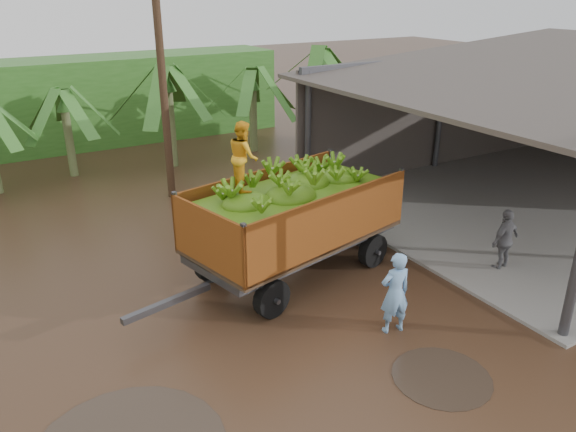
{
  "coord_description": "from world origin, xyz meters",
  "views": [
    {
      "loc": [
        -4.05,
        -8.96,
        6.41
      ],
      "look_at": [
        2.25,
        1.75,
        1.27
      ],
      "focal_mm": 35.0,
      "sensor_mm": 36.0,
      "label": 1
    }
  ],
  "objects_px": {
    "banana_trailer": "(294,215)",
    "utility_pole": "(161,66)",
    "man_blue": "(395,293)",
    "man_grey": "(505,240)"
  },
  "relations": [
    {
      "from": "man_blue",
      "to": "utility_pole",
      "type": "xyz_separation_m",
      "value": [
        -1.16,
        9.61,
        3.29
      ]
    },
    {
      "from": "banana_trailer",
      "to": "utility_pole",
      "type": "relative_size",
      "value": 0.86
    },
    {
      "from": "banana_trailer",
      "to": "man_blue",
      "type": "xyz_separation_m",
      "value": [
        0.46,
        -3.07,
        -0.64
      ]
    },
    {
      "from": "man_blue",
      "to": "man_grey",
      "type": "distance_m",
      "value": 4.02
    },
    {
      "from": "banana_trailer",
      "to": "utility_pole",
      "type": "distance_m",
      "value": 7.09
    },
    {
      "from": "utility_pole",
      "to": "banana_trailer",
      "type": "bearing_deg",
      "value": -83.83
    },
    {
      "from": "man_blue",
      "to": "banana_trailer",
      "type": "bearing_deg",
      "value": -71.35
    },
    {
      "from": "man_blue",
      "to": "utility_pole",
      "type": "relative_size",
      "value": 0.21
    },
    {
      "from": "banana_trailer",
      "to": "man_blue",
      "type": "relative_size",
      "value": 4.1
    },
    {
      "from": "man_grey",
      "to": "utility_pole",
      "type": "xyz_separation_m",
      "value": [
        -5.13,
        8.94,
        3.36
      ]
    }
  ]
}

